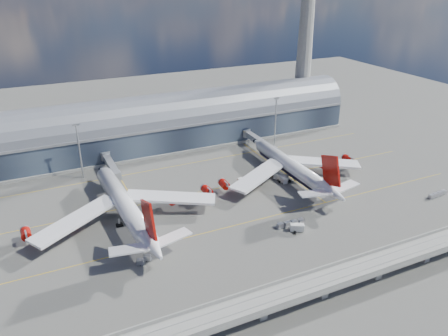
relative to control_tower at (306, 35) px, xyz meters
name	(u,v)px	position (x,y,z in m)	size (l,w,h in m)	color
ground	(237,210)	(-85.00, -83.00, -51.64)	(500.00, 500.00, 0.00)	#474744
taxi_lines	(214,187)	(-85.00, -60.89, -51.63)	(200.00, 80.12, 0.01)	gold
terminal	(171,124)	(-85.00, -5.01, -40.30)	(200.00, 30.00, 28.00)	#202836
control_tower	(306,35)	(0.00, 0.00, 0.00)	(19.00, 19.00, 103.00)	gray
guideway	(324,282)	(-85.00, -138.00, -46.34)	(220.00, 8.50, 7.20)	gray
floodlight_mast_left	(79,150)	(-135.00, -28.00, -38.00)	(3.00, 0.70, 25.70)	gray
floodlight_mast_right	(275,120)	(-35.00, -28.00, -38.00)	(3.00, 0.70, 25.70)	gray
airliner_left	(126,206)	(-126.19, -73.80, -45.06)	(71.92, 75.55, 23.03)	white
airliner_right	(292,168)	(-50.87, -69.06, -45.77)	(68.13, 71.18, 22.64)	white
jet_bridge_left	(110,164)	(-122.81, -29.88, -46.46)	(4.40, 28.00, 7.25)	gray
jet_bridge_right	(258,141)	(-47.35, -31.82, -46.46)	(4.40, 32.00, 7.25)	gray
service_truck_1	(297,228)	(-72.42, -105.88, -50.20)	(5.39, 4.33, 2.85)	silver
service_truck_2	(201,197)	(-95.02, -70.18, -50.06)	(8.63, 3.64, 3.03)	silver
service_truck_3	(282,179)	(-55.98, -69.69, -50.30)	(2.35, 5.46, 2.62)	silver
service_truck_4	(242,183)	(-73.53, -65.25, -50.18)	(2.93, 5.22, 2.90)	silver
service_truck_5	(281,177)	(-55.60, -67.49, -50.16)	(4.91, 6.31, 2.88)	silver
cargo_train_0	(144,260)	(-127.21, -100.60, -50.69)	(5.53, 3.82, 1.81)	gray
cargo_train_1	(291,224)	(-72.59, -101.89, -50.67)	(11.27, 2.60, 1.86)	gray
cargo_train_2	(437,194)	(-4.76, -108.10, -50.76)	(10.17, 2.46, 1.68)	gray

